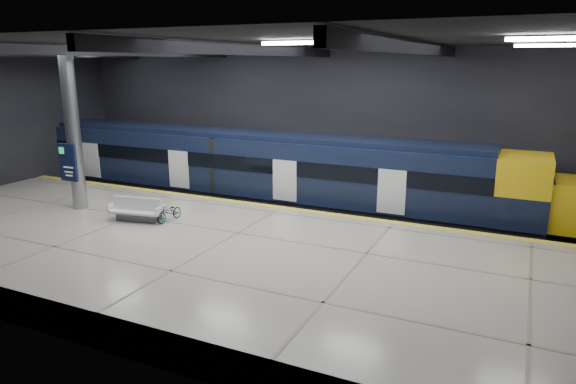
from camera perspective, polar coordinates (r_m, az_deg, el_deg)
The scene contains 10 objects.
ground at distance 20.58m, azimuth -4.09°, elevation -6.62°, with size 30.00×30.00×0.00m, color black.
room_shell at distance 19.30m, azimuth -4.39°, elevation 9.46°, with size 30.10×16.10×8.05m.
platform at distance 18.40m, azimuth -7.96°, elevation -7.48°, with size 30.00×11.00×1.10m, color #C0B5A3.
safety_strip at distance 22.54m, azimuth -0.73°, elevation -1.74°, with size 30.00×0.40×0.01m, color yellow.
rails at distance 25.23m, azimuth 2.01°, elevation -2.42°, with size 30.00×1.52×0.16m.
train at distance 25.43m, azimuth -1.45°, elevation 2.31°, with size 29.40×2.84×3.79m.
bench at distance 21.50m, azimuth -16.34°, elevation -2.20°, with size 2.32×1.28×0.97m.
bicycle at distance 21.14m, azimuth -13.04°, elevation -2.21°, with size 0.48×1.37×0.72m, color #99999E.
pannier_bag at distance 21.56m, azimuth -14.27°, elevation -2.48°, with size 0.30×0.18×0.35m, color black.
info_column at distance 23.68m, azimuth -22.83°, elevation 6.22°, with size 0.90×0.78×6.90m.
Camera 1 is at (9.50, -16.73, 7.32)m, focal length 32.00 mm.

